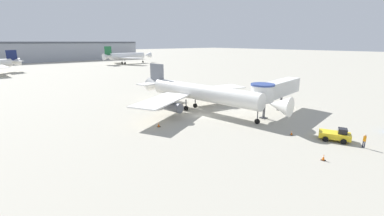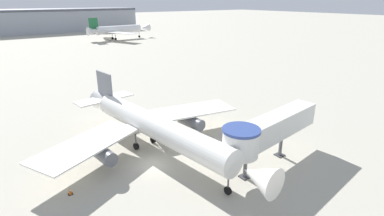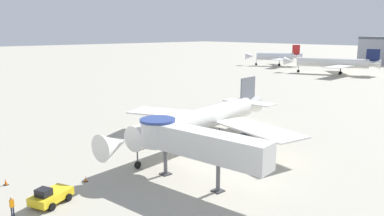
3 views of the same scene
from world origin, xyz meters
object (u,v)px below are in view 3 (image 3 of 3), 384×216
at_px(main_airplane, 203,120).
at_px(background_jet_red_tail, 276,57).
at_px(traffic_cone_apron_front, 6,182).
at_px(ground_crew_marshaller, 12,205).
at_px(traffic_cone_near_nose, 86,179).
at_px(background_jet_navy_tail, 334,63).
at_px(jet_bridge, 191,141).
at_px(traffic_cone_port_wing, 139,130).
at_px(pushback_tug_yellow, 50,196).

height_order(main_airplane, background_jet_red_tail, background_jet_red_tail).
bearing_deg(traffic_cone_apron_front, ground_crew_marshaller, -12.53).
height_order(traffic_cone_near_nose, background_jet_navy_tail, background_jet_navy_tail).
relative_size(ground_crew_marshaller, background_jet_navy_tail, 0.05).
height_order(traffic_cone_near_nose, traffic_cone_apron_front, traffic_cone_apron_front).
bearing_deg(background_jet_red_tail, traffic_cone_apron_front, -8.70).
xyz_separation_m(main_airplane, jet_bridge, (9.25, -10.77, 1.04)).
xyz_separation_m(main_airplane, traffic_cone_near_nose, (1.32, -19.12, -3.36)).
bearing_deg(traffic_cone_near_nose, traffic_cone_apron_front, -126.30).
bearing_deg(ground_crew_marshaller, background_jet_red_tail, 13.04).
distance_m(jet_bridge, background_jet_navy_tail, 118.83).
distance_m(jet_bridge, traffic_cone_apron_front, 20.32).
bearing_deg(traffic_cone_port_wing, traffic_cone_near_nose, -50.86).
bearing_deg(main_airplane, traffic_cone_near_nose, -94.32).
distance_m(jet_bridge, traffic_cone_near_nose, 12.33).
relative_size(traffic_cone_apron_front, background_jet_navy_tail, 0.02).
bearing_deg(traffic_cone_apron_front, pushback_tug_yellow, 12.85).
bearing_deg(traffic_cone_near_nose, traffic_cone_port_wing, 129.14).
bearing_deg(main_airplane, background_jet_navy_tail, 99.02).
relative_size(pushback_tug_yellow, background_jet_navy_tail, 0.13).
bearing_deg(traffic_cone_apron_front, background_jet_red_tail, 114.47).
relative_size(pushback_tug_yellow, traffic_cone_near_nose, 6.66).
height_order(traffic_cone_port_wing, background_jet_navy_tail, background_jet_navy_tail).
relative_size(traffic_cone_apron_front, ground_crew_marshaller, 0.41).
xyz_separation_m(pushback_tug_yellow, background_jet_navy_tail, (-35.46, 125.00, 3.51)).
distance_m(traffic_cone_port_wing, ground_crew_marshaller, 29.05).
relative_size(main_airplane, traffic_cone_port_wing, 41.25).
height_order(traffic_cone_near_nose, traffic_cone_port_wing, traffic_cone_port_wing).
height_order(traffic_cone_port_wing, traffic_cone_apron_front, traffic_cone_port_wing).
height_order(jet_bridge, traffic_cone_apron_front, jet_bridge).
distance_m(traffic_cone_port_wing, background_jet_navy_tail, 106.04).
bearing_deg(background_jet_red_tail, traffic_cone_near_nose, -5.91).
xyz_separation_m(pushback_tug_yellow, traffic_cone_near_nose, (-2.72, 4.99, -0.49)).
relative_size(pushback_tug_yellow, traffic_cone_port_wing, 5.57).
height_order(traffic_cone_port_wing, ground_crew_marshaller, ground_crew_marshaller).
bearing_deg(traffic_cone_port_wing, traffic_cone_apron_front, -70.57).
bearing_deg(jet_bridge, traffic_cone_port_wing, 151.96).
xyz_separation_m(ground_crew_marshaller, background_jet_red_tail, (-71.45, 141.65, 3.33)).
distance_m(main_airplane, ground_crew_marshaller, 28.03).
xyz_separation_m(background_jet_red_tail, background_jet_navy_tail, (35.88, -13.17, -0.07)).
relative_size(jet_bridge, traffic_cone_port_wing, 20.27).
xyz_separation_m(traffic_cone_near_nose, traffic_cone_port_wing, (-12.95, 15.91, 0.07)).
relative_size(jet_bridge, traffic_cone_near_nose, 24.25).
relative_size(background_jet_red_tail, background_jet_navy_tail, 0.75).
bearing_deg(pushback_tug_yellow, traffic_cone_apron_front, 169.28).
bearing_deg(ground_crew_marshaller, traffic_cone_apron_front, 63.75).
height_order(traffic_cone_port_wing, background_jet_red_tail, background_jet_red_tail).
height_order(pushback_tug_yellow, traffic_cone_apron_front, pushback_tug_yellow).
xyz_separation_m(ground_crew_marshaller, background_jet_navy_tail, (-35.57, 128.49, 3.26)).
distance_m(traffic_cone_port_wing, traffic_cone_apron_front, 24.02).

